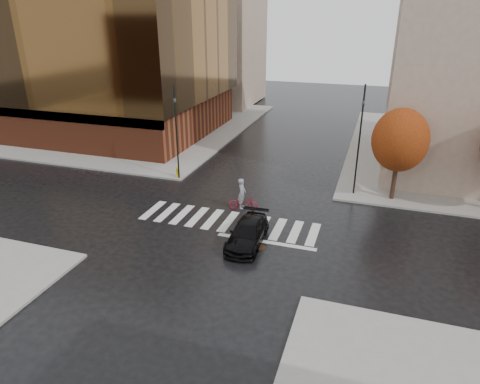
% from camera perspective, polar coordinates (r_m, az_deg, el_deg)
% --- Properties ---
extents(ground, '(120.00, 120.00, 0.00)m').
position_cam_1_polar(ground, '(27.33, -1.91, -4.41)').
color(ground, black).
rests_on(ground, ground).
extents(sidewalk_nw, '(30.00, 30.00, 0.15)m').
position_cam_1_polar(sidewalk_nw, '(54.19, -15.46, 8.85)').
color(sidewalk_nw, gray).
rests_on(sidewalk_nw, ground).
extents(crosswalk, '(12.00, 3.00, 0.01)m').
position_cam_1_polar(crosswalk, '(27.74, -1.56, -3.95)').
color(crosswalk, silver).
rests_on(crosswalk, ground).
extents(office_glass, '(27.00, 19.00, 16.00)m').
position_cam_1_polar(office_glass, '(51.03, -19.34, 16.97)').
color(office_glass, maroon).
rests_on(office_glass, sidewalk_nw).
extents(building_nw_far, '(14.00, 12.00, 20.00)m').
position_cam_1_polar(building_nw_far, '(64.59, -4.28, 20.81)').
color(building_nw_far, gray).
rests_on(building_nw_far, sidewalk_nw).
extents(tree_ne_a, '(3.80, 3.80, 6.50)m').
position_cam_1_polar(tree_ne_a, '(31.25, 20.57, 6.48)').
color(tree_ne_a, black).
rests_on(tree_ne_a, sidewalk_ne).
extents(sedan, '(2.08, 4.69, 1.34)m').
position_cam_1_polar(sedan, '(24.94, 1.00, -5.52)').
color(sedan, black).
rests_on(sedan, ground).
extents(cyclist, '(2.07, 0.93, 2.27)m').
position_cam_1_polar(cyclist, '(29.02, 0.37, -0.99)').
color(cyclist, maroon).
rests_on(cyclist, ground).
extents(traffic_light_nw, '(0.23, 0.21, 7.40)m').
position_cam_1_polar(traffic_light_nw, '(33.59, -8.51, 8.63)').
color(traffic_light_nw, black).
rests_on(traffic_light_nw, sidewalk_nw).
extents(traffic_light_ne, '(0.22, 0.24, 7.92)m').
position_cam_1_polar(traffic_light_ne, '(31.26, 15.72, 7.63)').
color(traffic_light_ne, black).
rests_on(traffic_light_ne, sidewalk_ne).
extents(fire_hydrant, '(0.30, 0.30, 0.83)m').
position_cam_1_polar(fire_hydrant, '(34.95, -8.31, 2.73)').
color(fire_hydrant, yellow).
rests_on(fire_hydrant, sidewalk_nw).
extents(manhole, '(0.81, 0.81, 0.01)m').
position_cam_1_polar(manhole, '(24.89, 2.73, -7.36)').
color(manhole, '#452918').
rests_on(manhole, ground).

